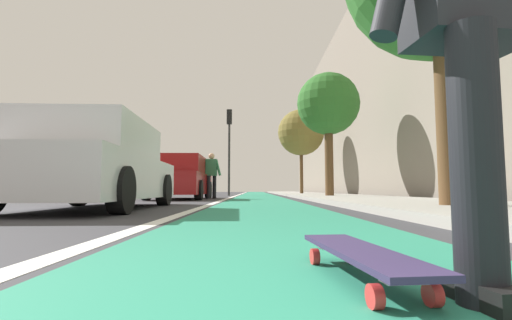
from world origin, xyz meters
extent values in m
plane|color=#38383D|center=(10.00, 0.00, 0.00)|extent=(80.00, 80.00, 0.00)
cube|color=#288466|center=(24.00, 0.00, 0.00)|extent=(56.00, 2.01, 0.00)
cube|color=silver|center=(20.00, 1.15, 0.00)|extent=(52.00, 0.16, 0.01)
cube|color=#9E9B93|center=(18.00, -3.01, 0.06)|extent=(52.00, 3.20, 0.11)
cube|color=gray|center=(22.00, -5.69, 5.25)|extent=(40.00, 1.20, 10.51)
cylinder|color=red|center=(1.20, -0.08, 0.04)|extent=(0.07, 0.04, 0.07)
cylinder|color=red|center=(1.22, -0.25, 0.04)|extent=(0.07, 0.04, 0.07)
cylinder|color=red|center=(0.61, -0.15, 0.04)|extent=(0.07, 0.04, 0.07)
cylinder|color=red|center=(0.63, -0.32, 0.04)|extent=(0.07, 0.04, 0.07)
cube|color=silver|center=(1.21, -0.17, 0.08)|extent=(0.07, 0.13, 0.02)
cube|color=silver|center=(0.62, -0.24, 0.08)|extent=(0.07, 0.13, 0.02)
cube|color=#33284C|center=(0.91, -0.20, 0.10)|extent=(0.86, 0.29, 0.02)
cylinder|color=black|center=(0.63, -0.47, 0.41)|extent=(0.14, 0.14, 0.82)
cylinder|color=black|center=(0.91, -0.62, 0.41)|extent=(0.14, 0.14, 0.82)
cube|color=black|center=(0.63, -0.47, 0.04)|extent=(0.27, 0.13, 0.07)
cube|color=silver|center=(5.74, 2.88, 0.53)|extent=(4.50, 2.02, 0.70)
cube|color=silver|center=(5.59, 2.87, 1.18)|extent=(2.50, 1.79, 0.60)
cube|color=#4C606B|center=(6.81, 2.92, 1.18)|extent=(0.11, 1.61, 0.51)
cylinder|color=black|center=(7.08, 3.80, 0.32)|extent=(0.65, 0.25, 0.64)
cylinder|color=black|center=(7.15, 2.07, 0.32)|extent=(0.65, 0.25, 0.64)
cylinder|color=black|center=(4.41, 1.95, 0.32)|extent=(0.65, 0.25, 0.64)
cube|color=maroon|center=(12.22, 2.74, 0.53)|extent=(4.40, 1.78, 0.70)
cube|color=maroon|center=(12.07, 2.74, 1.18)|extent=(2.43, 1.61, 0.60)
cube|color=#4C606B|center=(13.28, 2.76, 1.18)|extent=(0.06, 1.50, 0.51)
cylinder|color=black|center=(13.57, 3.58, 0.32)|extent=(0.64, 0.23, 0.64)
cylinder|color=black|center=(13.59, 1.96, 0.32)|extent=(0.64, 0.23, 0.64)
cylinder|color=black|center=(10.85, 3.53, 0.32)|extent=(0.64, 0.23, 0.64)
cylinder|color=black|center=(10.88, 1.91, 0.32)|extent=(0.64, 0.23, 0.64)
cylinder|color=#2D2D2D|center=(19.23, 1.55, 1.96)|extent=(0.12, 0.12, 3.93)
cube|color=black|center=(19.23, 1.55, 4.33)|extent=(0.24, 0.28, 0.80)
sphere|color=#360606|center=(19.36, 1.55, 4.59)|extent=(0.16, 0.16, 0.16)
sphere|color=gold|center=(19.36, 1.55, 4.33)|extent=(0.16, 0.16, 0.16)
sphere|color=black|center=(19.36, 1.55, 4.07)|extent=(0.16, 0.16, 0.16)
cylinder|color=brown|center=(4.75, -2.61, 1.36)|extent=(0.29, 0.29, 2.73)
cylinder|color=brown|center=(12.99, -2.61, 1.37)|extent=(0.32, 0.32, 2.74)
sphere|color=#2D6B28|center=(12.99, -2.61, 3.57)|extent=(2.35, 2.35, 2.35)
cylinder|color=brown|center=(20.90, -2.61, 1.38)|extent=(0.20, 0.20, 2.77)
sphere|color=olive|center=(20.90, -2.61, 3.73)|extent=(2.75, 2.75, 2.75)
cylinder|color=black|center=(12.94, 1.65, 0.42)|extent=(0.14, 0.14, 0.83)
cylinder|color=black|center=(12.68, 1.84, 0.42)|extent=(0.14, 0.14, 0.83)
cube|color=black|center=(12.94, 1.65, 0.04)|extent=(0.26, 0.10, 0.07)
cube|color=#33724C|center=(12.82, 1.75, 1.14)|extent=(0.24, 0.41, 0.61)
cylinder|color=#33724C|center=(12.82, 1.51, 1.14)|extent=(0.09, 0.24, 0.61)
cylinder|color=#33724C|center=(12.82, 2.00, 1.14)|extent=(0.09, 0.24, 0.61)
sphere|color=tan|center=(12.82, 1.75, 1.56)|extent=(0.22, 0.22, 0.22)
camera|label=1|loc=(-0.41, 0.18, 0.33)|focal=25.36mm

